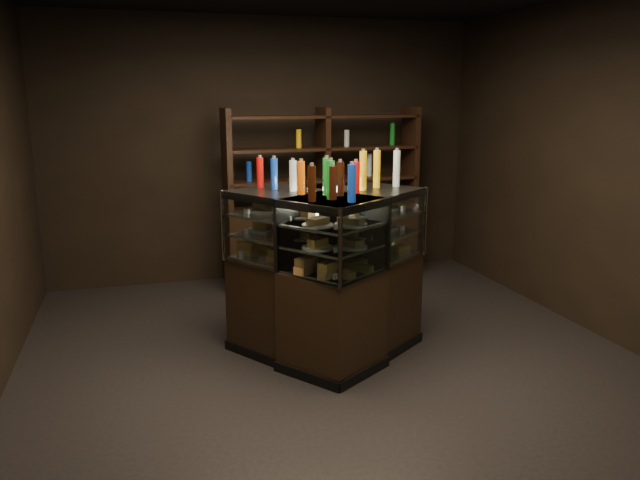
% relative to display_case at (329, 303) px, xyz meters
% --- Properties ---
extents(ground, '(5.00, 5.00, 0.00)m').
position_rel_display_case_xyz_m(ground, '(0.01, 0.04, -0.47)').
color(ground, black).
rests_on(ground, ground).
extents(room_shell, '(5.02, 5.02, 3.01)m').
position_rel_display_case_xyz_m(room_shell, '(0.01, 0.04, 1.48)').
color(room_shell, black).
rests_on(room_shell, ground).
extents(display_case, '(1.71, 1.41, 1.39)m').
position_rel_display_case_xyz_m(display_case, '(0.00, 0.00, 0.00)').
color(display_case, black).
rests_on(display_case, ground).
extents(food_display, '(1.33, 1.07, 0.43)m').
position_rel_display_case_xyz_m(food_display, '(-0.00, -0.00, 0.59)').
color(food_display, '#BD9443').
rests_on(food_display, display_case).
extents(bottles_top, '(1.16, 0.93, 0.30)m').
position_rel_display_case_xyz_m(bottles_top, '(0.00, 0.00, 1.05)').
color(bottles_top, '#B20C0A').
rests_on(bottles_top, display_case).
extents(potted_conifer, '(0.41, 0.41, 0.87)m').
position_rel_display_case_xyz_m(potted_conifer, '(0.89, 0.79, 0.03)').
color(potted_conifer, black).
rests_on(potted_conifer, ground).
extents(back_shelving, '(2.25, 0.51, 2.00)m').
position_rel_display_case_xyz_m(back_shelving, '(0.57, 2.09, 0.15)').
color(back_shelving, black).
rests_on(back_shelving, ground).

